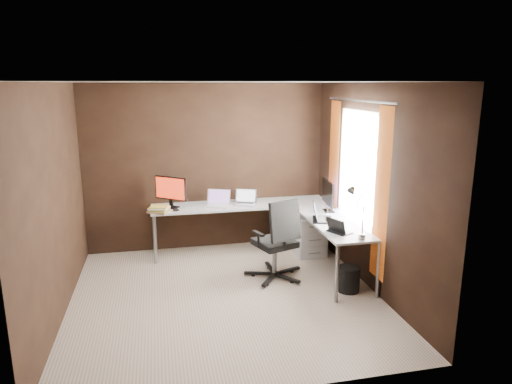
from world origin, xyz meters
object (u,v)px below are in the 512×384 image
laptop_black_big (320,216)px  wastebasket (349,279)px  laptop_white (218,202)px  monitor_left (171,190)px  office_chair (276,255)px  monitor_right (328,194)px  desk_lamp (356,206)px  laptop_black_small (338,229)px  book_stack (159,209)px  drawer_pedestal (309,234)px  laptop_silver (245,201)px

laptop_black_big → wastebasket: (0.17, -0.63, -0.63)m
wastebasket → laptop_white: bearing=129.8°
monitor_left → office_chair: size_ratio=0.42×
monitor_right → desk_lamp: desk_lamp is taller
desk_lamp → wastebasket: 0.96m
laptop_black_big → wastebasket: size_ratio=1.34×
laptop_white → laptop_black_small: 2.00m
book_stack → office_chair: bearing=-31.9°
drawer_pedestal → laptop_silver: laptop_silver is taller
laptop_white → desk_lamp: bearing=-30.4°
wastebasket → laptop_silver: bearing=120.3°
office_chair → drawer_pedestal: bearing=27.9°
laptop_white → office_chair: bearing=-39.0°
laptop_white → office_chair: 1.33m
desk_lamp → wastebasket: size_ratio=1.95×
monitor_left → laptop_black_small: 2.52m
drawer_pedestal → book_stack: bearing=176.0°
laptop_black_big → desk_lamp: (0.16, -0.75, 0.33)m
monitor_left → wastebasket: 2.79m
drawer_pedestal → laptop_silver: 1.07m
monitor_right → book_stack: 2.37m
monitor_right → laptop_black_big: size_ratio=1.29×
monitor_left → laptop_silver: monitor_left is taller
wastebasket → drawer_pedestal: bearing=93.0°
monitor_right → laptop_white: bearing=72.4°
monitor_right → office_chair: (-0.86, -0.45, -0.67)m
laptop_white → book_stack: laptop_white is taller
desk_lamp → office_chair: 1.29m
office_chair → laptop_black_big: bearing=-13.0°
laptop_white → laptop_black_small: (1.25, -1.56, -0.01)m
drawer_pedestal → laptop_black_small: 1.32m
book_stack → wastebasket: 2.74m
drawer_pedestal → monitor_right: 0.76m
drawer_pedestal → monitor_left: bearing=169.2°
drawer_pedestal → wastebasket: bearing=-87.0°
laptop_black_small → wastebasket: bearing=-152.0°
monitor_right → laptop_black_big: 0.50m
wastebasket → desk_lamp: bearing=-95.5°
monitor_left → office_chair: 1.84m
monitor_left → laptop_black_big: (1.89, -1.07, -0.20)m
monitor_left → laptop_white: bearing=34.1°
monitor_right → office_chair: bearing=123.7°
book_stack → office_chair: office_chair is taller
desk_lamp → laptop_black_small: bearing=118.9°
monitor_left → laptop_white: monitor_left is taller
drawer_pedestal → laptop_silver: (-0.90, 0.34, 0.48)m
monitor_left → desk_lamp: desk_lamp is taller
drawer_pedestal → laptop_black_big: size_ratio=1.44×
monitor_right → wastebasket: (-0.09, -1.01, -0.83)m
laptop_silver → desk_lamp: desk_lamp is taller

